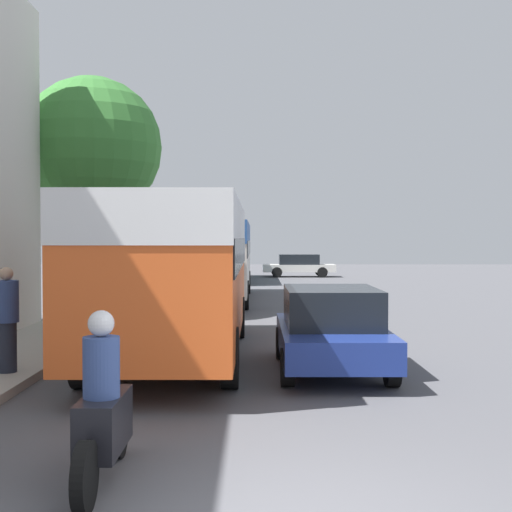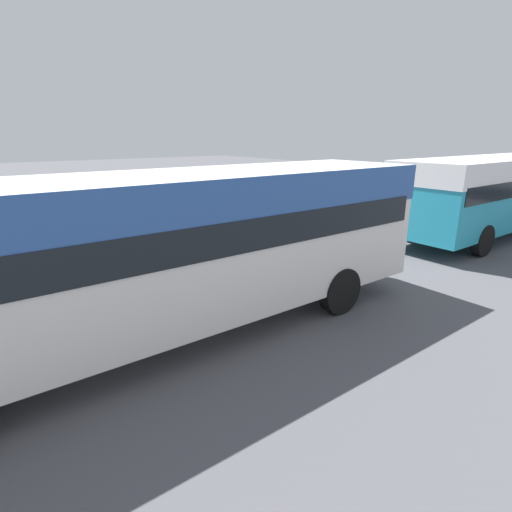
{
  "view_description": "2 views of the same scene",
  "coord_description": "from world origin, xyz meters",
  "px_view_note": "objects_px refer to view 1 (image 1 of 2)",
  "views": [
    {
      "loc": [
        -0.28,
        -5.74,
        2.44
      ],
      "look_at": [
        -0.36,
        22.51,
        1.72
      ],
      "focal_mm": 50.0,
      "sensor_mm": 36.0,
      "label": 1
    },
    {
      "loc": [
        4.54,
        19.16,
        3.64
      ],
      "look_at": [
        0.13,
        22.46,
        1.96
      ],
      "focal_mm": 28.0,
      "sensor_mm": 36.0,
      "label": 2
    }
  ],
  "objects_px": {
    "motorcycle_behind_lead": "(105,415)",
    "car_crossing": "(301,265)",
    "car_far_curb": "(333,328)",
    "pedestrian_near_curb": "(159,265)",
    "pedestrian_walking_away": "(9,319)",
    "bus_lead": "(179,258)",
    "bus_following": "(219,250)",
    "bus_third_in_line": "(228,248)"
  },
  "relations": [
    {
      "from": "car_far_curb",
      "to": "bus_third_in_line",
      "type": "bearing_deg",
      "value": 96.31
    },
    {
      "from": "bus_following",
      "to": "pedestrian_walking_away",
      "type": "bearing_deg",
      "value": -100.02
    },
    {
      "from": "pedestrian_near_curb",
      "to": "bus_third_in_line",
      "type": "bearing_deg",
      "value": 44.38
    },
    {
      "from": "bus_following",
      "to": "motorcycle_behind_lead",
      "type": "distance_m",
      "value": 20.59
    },
    {
      "from": "car_far_curb",
      "to": "motorcycle_behind_lead",
      "type": "bearing_deg",
      "value": -115.99
    },
    {
      "from": "bus_following",
      "to": "pedestrian_walking_away",
      "type": "xyz_separation_m",
      "value": [
        -2.73,
        -15.48,
        -0.9
      ]
    },
    {
      "from": "bus_following",
      "to": "bus_third_in_line",
      "type": "bearing_deg",
      "value": 90.89
    },
    {
      "from": "motorcycle_behind_lead",
      "to": "pedestrian_walking_away",
      "type": "height_order",
      "value": "pedestrian_walking_away"
    },
    {
      "from": "pedestrian_walking_away",
      "to": "car_crossing",
      "type": "bearing_deg",
      "value": 77.97
    },
    {
      "from": "bus_third_in_line",
      "to": "pedestrian_walking_away",
      "type": "relative_size",
      "value": 5.67
    },
    {
      "from": "bus_third_in_line",
      "to": "car_crossing",
      "type": "height_order",
      "value": "bus_third_in_line"
    },
    {
      "from": "bus_third_in_line",
      "to": "bus_lead",
      "type": "bearing_deg",
      "value": -89.77
    },
    {
      "from": "motorcycle_behind_lead",
      "to": "car_far_curb",
      "type": "xyz_separation_m",
      "value": [
        2.89,
        5.93,
        0.11
      ]
    },
    {
      "from": "bus_following",
      "to": "motorcycle_behind_lead",
      "type": "relative_size",
      "value": 5.0
    },
    {
      "from": "bus_third_in_line",
      "to": "motorcycle_behind_lead",
      "type": "bearing_deg",
      "value": -89.66
    },
    {
      "from": "bus_lead",
      "to": "car_crossing",
      "type": "relative_size",
      "value": 2.1
    },
    {
      "from": "bus_following",
      "to": "car_crossing",
      "type": "distance_m",
      "value": 17.61
    },
    {
      "from": "motorcycle_behind_lead",
      "to": "pedestrian_walking_away",
      "type": "xyz_separation_m",
      "value": [
        -2.73,
        5.07,
        0.38
      ]
    },
    {
      "from": "bus_lead",
      "to": "car_crossing",
      "type": "bearing_deg",
      "value": 81.9
    },
    {
      "from": "car_far_curb",
      "to": "pedestrian_walking_away",
      "type": "distance_m",
      "value": 5.69
    },
    {
      "from": "bus_third_in_line",
      "to": "pedestrian_near_curb",
      "type": "bearing_deg",
      "value": -135.62
    },
    {
      "from": "pedestrian_walking_away",
      "to": "bus_lead",
      "type": "bearing_deg",
      "value": 41.31
    },
    {
      "from": "bus_third_in_line",
      "to": "pedestrian_walking_away",
      "type": "xyz_separation_m",
      "value": [
        -2.53,
        -28.79,
        -0.82
      ]
    },
    {
      "from": "bus_third_in_line",
      "to": "pedestrian_walking_away",
      "type": "distance_m",
      "value": 28.91
    },
    {
      "from": "motorcycle_behind_lead",
      "to": "car_crossing",
      "type": "height_order",
      "value": "motorcycle_behind_lead"
    },
    {
      "from": "bus_third_in_line",
      "to": "pedestrian_walking_away",
      "type": "height_order",
      "value": "bus_third_in_line"
    },
    {
      "from": "car_crossing",
      "to": "pedestrian_walking_away",
      "type": "xyz_separation_m",
      "value": [
        -6.94,
        -32.54,
        0.32
      ]
    },
    {
      "from": "bus_lead",
      "to": "car_far_curb",
      "type": "bearing_deg",
      "value": -26.03
    },
    {
      "from": "pedestrian_near_curb",
      "to": "bus_following",
      "type": "bearing_deg",
      "value": -69.57
    },
    {
      "from": "bus_lead",
      "to": "bus_following",
      "type": "bearing_deg",
      "value": 89.56
    },
    {
      "from": "bus_lead",
      "to": "car_crossing",
      "type": "xyz_separation_m",
      "value": [
        4.3,
        30.23,
        -1.28
      ]
    },
    {
      "from": "bus_lead",
      "to": "bus_third_in_line",
      "type": "xyz_separation_m",
      "value": [
        -0.11,
        26.48,
        -0.14
      ]
    },
    {
      "from": "motorcycle_behind_lead",
      "to": "bus_third_in_line",
      "type": "bearing_deg",
      "value": 90.34
    },
    {
      "from": "bus_following",
      "to": "motorcycle_behind_lead",
      "type": "xyz_separation_m",
      "value": [
        -0.01,
        -20.55,
        -1.27
      ]
    },
    {
      "from": "pedestrian_near_curb",
      "to": "pedestrian_walking_away",
      "type": "height_order",
      "value": "pedestrian_walking_away"
    },
    {
      "from": "motorcycle_behind_lead",
      "to": "pedestrian_walking_away",
      "type": "bearing_deg",
      "value": 118.29
    },
    {
      "from": "bus_following",
      "to": "bus_lead",
      "type": "bearing_deg",
      "value": -90.44
    },
    {
      "from": "pedestrian_walking_away",
      "to": "pedestrian_near_curb",
      "type": "bearing_deg",
      "value": 92.16
    },
    {
      "from": "motorcycle_behind_lead",
      "to": "bus_following",
      "type": "bearing_deg",
      "value": 89.98
    },
    {
      "from": "car_far_curb",
      "to": "pedestrian_near_curb",
      "type": "distance_m",
      "value": 25.39
    },
    {
      "from": "motorcycle_behind_lead",
      "to": "pedestrian_near_curb",
      "type": "distance_m",
      "value": 30.68
    },
    {
      "from": "bus_following",
      "to": "bus_third_in_line",
      "type": "distance_m",
      "value": 13.32
    }
  ]
}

